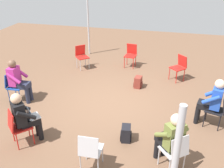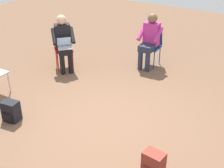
{
  "view_description": "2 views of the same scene",
  "coord_description": "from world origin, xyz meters",
  "views": [
    {
      "loc": [
        -1.42,
        5.87,
        3.66
      ],
      "look_at": [
        0.01,
        0.06,
        0.64
      ],
      "focal_mm": 40.0,
      "sensor_mm": 36.0,
      "label": 1
    },
    {
      "loc": [
        -3.53,
        -2.38,
        3.09
      ],
      "look_at": [
        -0.16,
        -0.26,
        0.97
      ],
      "focal_mm": 50.0,
      "sensor_mm": 36.0,
      "label": 2
    }
  ],
  "objects": [
    {
      "name": "backpack_by_empty_chair",
      "position": [
        -0.66,
        1.47,
        0.16
      ],
      "size": [
        0.27,
        0.3,
        0.36
      ],
      "rotation": [
        0.0,
        0.0,
        1.7
      ],
      "color": "black",
      "rests_on": "ground"
    },
    {
      "name": "chair_southeast",
      "position": [
        1.72,
        -2.24,
        0.5
      ],
      "size": [
        0.58,
        0.59,
        0.85
      ],
      "rotation": [
        0.0,
        0.0,
        0.74
      ],
      "color": "red",
      "rests_on": "ground"
    },
    {
      "name": "chair_north",
      "position": [
        -0.17,
        2.5,
        0.5
      ],
      "size": [
        0.41,
        0.45,
        0.85
      ],
      "rotation": [
        0.0,
        0.0,
        -3.11
      ],
      "color": "#B7B7BC",
      "rests_on": "ground"
    },
    {
      "name": "person_in_magenta",
      "position": [
        2.6,
        0.46,
        0.69
      ],
      "size": [
        0.53,
        0.51,
        1.24
      ],
      "rotation": [
        0.0,
        0.0,
        1.61
      ],
      "color": "#23283D",
      "rests_on": "ground"
    },
    {
      "name": "chair_northeast",
      "position": [
        1.56,
        2.15,
        0.5
      ],
      "size": [
        0.58,
        0.59,
        0.85
      ],
      "rotation": [
        0.0,
        0.0,
        2.4
      ],
      "color": "red",
      "rests_on": "ground"
    },
    {
      "name": "person_in_blue",
      "position": [
        -2.5,
        0.4,
        0.69
      ],
      "size": [
        0.58,
        0.57,
        1.24
      ],
      "rotation": [
        0.0,
        0.0,
        -1.83
      ],
      "color": "black",
      "rests_on": "ground"
    },
    {
      "name": "chair_west",
      "position": [
        -2.66,
        0.44,
        0.5
      ],
      "size": [
        0.52,
        0.49,
        0.85
      ],
      "rotation": [
        0.0,
        0.0,
        -1.83
      ],
      "color": "black",
      "rests_on": "ground"
    },
    {
      "name": "chair_southwest",
      "position": [
        -1.76,
        -2.03,
        0.5
      ],
      "size": [
        0.58,
        0.58,
        0.85
      ],
      "rotation": [
        0.0,
        0.0,
        -0.79
      ],
      "color": "red",
      "rests_on": "ground"
    },
    {
      "name": "backpack_near_laptop_user",
      "position": [
        -0.54,
        -1.16,
        0.16
      ],
      "size": [
        0.27,
        0.3,
        0.36
      ],
      "rotation": [
        0.0,
        0.0,
        4.6
      ],
      "color": "maroon",
      "rests_on": "ground"
    },
    {
      "name": "person_in_olive",
      "position": [
        -1.6,
        2.01,
        0.69
      ],
      "size": [
        0.63,
        0.63,
        1.24
      ],
      "rotation": [
        0.0,
        0.0,
        -2.46
      ],
      "color": "black",
      "rests_on": "ground"
    },
    {
      "name": "chair_south",
      "position": [
        -0.0,
        -2.82,
        0.5
      ],
      "size": [
        0.44,
        0.48,
        0.85
      ],
      "rotation": [
        0.0,
        0.0,
        -0.11
      ],
      "color": "red",
      "rests_on": "ground"
    },
    {
      "name": "chair_east",
      "position": [
        2.76,
        0.47,
        0.5
      ],
      "size": [
        0.45,
        0.42,
        0.85
      ],
      "rotation": [
        0.0,
        0.0,
        1.61
      ],
      "color": "#1E4799",
      "rests_on": "ground"
    },
    {
      "name": "chair_northwest",
      "position": [
        -1.7,
        2.14,
        0.5
      ],
      "size": [
        0.58,
        0.58,
        0.85
      ],
      "rotation": [
        0.0,
        0.0,
        -2.46
      ],
      "color": "#B7B7BC",
      "rests_on": "ground"
    },
    {
      "name": "tent_pole_near",
      "position": [
        1.95,
        -3.76,
        1.14
      ],
      "size": [
        0.07,
        0.07,
        2.28
      ],
      "primitive_type": "cylinder",
      "color": "#B2B2B7",
      "rests_on": "ground"
    },
    {
      "name": "person_with_laptop",
      "position": [
        1.45,
        2.03,
        0.69
      ],
      "size": [
        0.63,
        0.64,
        1.24
      ],
      "rotation": [
        0.0,
        0.0,
        2.4
      ],
      "color": "black",
      "rests_on": "ground"
    },
    {
      "name": "ground_plane",
      "position": [
        0.0,
        0.0,
        0.0
      ],
      "size": [
        16.34,
        16.34,
        0.0
      ],
      "primitive_type": "plane",
      "color": "brown"
    }
  ]
}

